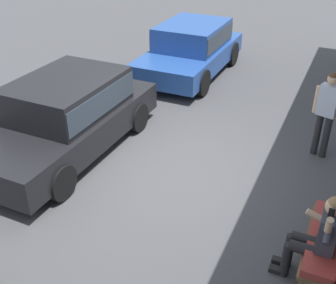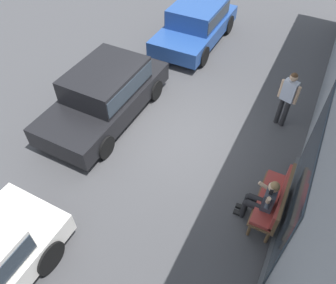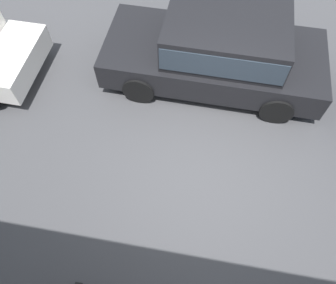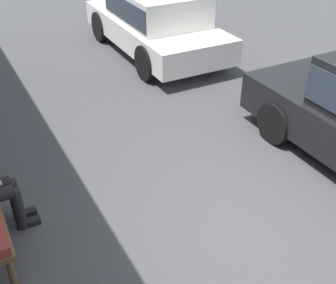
{
  "view_description": "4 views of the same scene",
  "coord_description": "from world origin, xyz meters",
  "px_view_note": "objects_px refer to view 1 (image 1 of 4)",
  "views": [
    {
      "loc": [
        5.92,
        2.6,
        4.44
      ],
      "look_at": [
        0.75,
        0.25,
        1.14
      ],
      "focal_mm": 45.0,
      "sensor_mm": 36.0,
      "label": 1
    },
    {
      "loc": [
        5.78,
        2.6,
        6.52
      ],
      "look_at": [
        1.07,
        0.23,
        0.92
      ],
      "focal_mm": 35.0,
      "sensor_mm": 36.0,
      "label": 2
    },
    {
      "loc": [
        0.16,
        2.6,
        5.3
      ],
      "look_at": [
        0.58,
        0.2,
        1.19
      ],
      "focal_mm": 35.0,
      "sensor_mm": 36.0,
      "label": 3
    },
    {
      "loc": [
        -2.52,
        2.6,
        3.47
      ],
      "look_at": [
        0.7,
        0.83,
        1.1
      ],
      "focal_mm": 45.0,
      "sensor_mm": 36.0,
      "label": 4
    }
  ],
  "objects_px": {
    "parked_car_mid": "(67,113)",
    "bench": "(336,237)",
    "parked_car_near": "(191,47)",
    "pedestrian_standing": "(327,108)",
    "person_on_phone": "(318,236)"
  },
  "relations": [
    {
      "from": "person_on_phone",
      "to": "parked_car_near",
      "type": "distance_m",
      "value": 7.74
    },
    {
      "from": "parked_car_near",
      "to": "pedestrian_standing",
      "type": "distance_m",
      "value": 5.08
    },
    {
      "from": "parked_car_mid",
      "to": "bench",
      "type": "bearing_deg",
      "value": 76.33
    },
    {
      "from": "parked_car_mid",
      "to": "pedestrian_standing",
      "type": "distance_m",
      "value": 4.98
    },
    {
      "from": "person_on_phone",
      "to": "parked_car_near",
      "type": "xyz_separation_m",
      "value": [
        -6.44,
        -4.29,
        0.05
      ]
    },
    {
      "from": "parked_car_near",
      "to": "pedestrian_standing",
      "type": "relative_size",
      "value": 2.39
    },
    {
      "from": "parked_car_near",
      "to": "parked_car_mid",
      "type": "distance_m",
      "value": 5.01
    },
    {
      "from": "person_on_phone",
      "to": "pedestrian_standing",
      "type": "bearing_deg",
      "value": -174.72
    },
    {
      "from": "bench",
      "to": "parked_car_near",
      "type": "distance_m",
      "value": 7.69
    },
    {
      "from": "person_on_phone",
      "to": "parked_car_mid",
      "type": "height_order",
      "value": "parked_car_mid"
    },
    {
      "from": "parked_car_mid",
      "to": "pedestrian_standing",
      "type": "height_order",
      "value": "pedestrian_standing"
    },
    {
      "from": "bench",
      "to": "parked_car_near",
      "type": "height_order",
      "value": "parked_car_near"
    },
    {
      "from": "person_on_phone",
      "to": "parked_car_mid",
      "type": "relative_size",
      "value": 0.32
    },
    {
      "from": "person_on_phone",
      "to": "parked_car_mid",
      "type": "xyz_separation_m",
      "value": [
        -1.48,
        -4.93,
        0.07
      ]
    },
    {
      "from": "bench",
      "to": "pedestrian_standing",
      "type": "distance_m",
      "value": 3.16
    }
  ]
}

